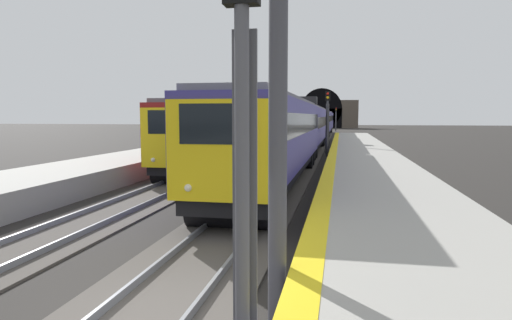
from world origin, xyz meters
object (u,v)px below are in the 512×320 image
object	(u,v)px
train_main_approaching	(314,124)
train_adjacent_platform	(271,125)
railway_signal_near	(242,111)
overhead_signal_gantry	(13,5)
railway_signal_far	(336,117)
railway_signal_mid	(327,119)
catenary_mast_near	(229,111)

from	to	relation	value
train_main_approaching	train_adjacent_platform	world-z (taller)	train_main_approaching
railway_signal_near	overhead_signal_gantry	world-z (taller)	overhead_signal_gantry
train_main_approaching	railway_signal_near	bearing A→B (deg)	2.70
railway_signal_far	overhead_signal_gantry	distance (m)	89.19
train_adjacent_platform	railway_signal_near	size ratio (longest dim) A/B	10.81
train_main_approaching	railway_signal_near	size ratio (longest dim) A/B	14.68
railway_signal_mid	catenary_mast_near	size ratio (longest dim) A/B	0.69
railway_signal_mid	catenary_mast_near	xyz separation A→B (m)	(20.44, 13.31, 0.85)
train_adjacent_platform	railway_signal_mid	xyz separation A→B (m)	(-12.06, -6.40, 0.73)
railway_signal_near	catenary_mast_near	size ratio (longest dim) A/B	0.72
railway_signal_far	overhead_signal_gantry	size ratio (longest dim) A/B	0.57
overhead_signal_gantry	train_main_approaching	bearing A→B (deg)	-2.89
railway_signal_near	overhead_signal_gantry	bearing A→B (deg)	-113.07
train_main_approaching	railway_signal_far	size ratio (longest dim) A/B	15.75
train_main_approaching	railway_signal_far	world-z (taller)	railway_signal_far
railway_signal_mid	overhead_signal_gantry	world-z (taller)	overhead_signal_gantry
railway_signal_mid	catenary_mast_near	bearing A→B (deg)	-146.93
train_main_approaching	train_adjacent_platform	size ratio (longest dim) A/B	1.36
railway_signal_near	catenary_mast_near	distance (m)	53.11
train_adjacent_platform	overhead_signal_gantry	size ratio (longest dim) A/B	6.61
railway_signal_far	overhead_signal_gantry	bearing A→B (deg)	-2.68
railway_signal_near	railway_signal_mid	xyz separation A→B (m)	(30.97, 0.00, -0.24)
train_main_approaching	railway_signal_mid	size ratio (longest dim) A/B	15.40
railway_signal_near	train_main_approaching	bearing A→B (deg)	-177.58
train_adjacent_platform	railway_signal_far	world-z (taller)	railway_signal_far
railway_signal_near	overhead_signal_gantry	distance (m)	4.85
overhead_signal_gantry	catenary_mast_near	bearing A→B (deg)	10.43
catenary_mast_near	overhead_signal_gantry	bearing A→B (deg)	-169.57
railway_signal_far	catenary_mast_near	bearing A→B (deg)	-18.65
railway_signal_near	railway_signal_far	world-z (taller)	railway_signal_near
railway_signal_near	railway_signal_far	distance (m)	90.85
railway_signal_mid	railway_signal_far	world-z (taller)	railway_signal_mid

